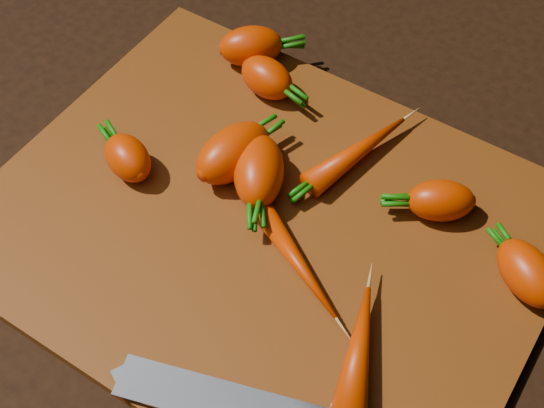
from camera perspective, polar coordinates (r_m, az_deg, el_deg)
The scene contains 12 objects.
ground at distance 0.70m, azimuth -0.44°, elevation -2.25°, with size 2.00×2.00×0.01m, color black.
cutting_board at distance 0.69m, azimuth -0.45°, elevation -1.74°, with size 0.50×0.40×0.01m, color #6E340E.
carrot_0 at distance 0.82m, azimuth -1.58°, elevation 11.79°, with size 0.07×0.04×0.04m, color #C72F00.
carrot_1 at distance 0.72m, azimuth -10.80°, elevation 3.43°, with size 0.06×0.04×0.04m, color #C72F00.
carrot_2 at distance 0.70m, azimuth -1.00°, elevation 2.50°, with size 0.08×0.05×0.05m, color #C72F00.
carrot_3 at distance 0.71m, azimuth -2.93°, elevation 3.87°, with size 0.08×0.05×0.05m, color #C72F00.
carrot_4 at distance 0.70m, azimuth 12.58°, elevation 0.26°, with size 0.06×0.04×0.04m, color #C72F00.
carrot_5 at distance 0.78m, azimuth -0.38°, elevation 9.49°, with size 0.06×0.04×0.04m, color #C72F00.
carrot_6 at distance 0.67m, azimuth 18.71°, elevation -4.95°, with size 0.07×0.04×0.04m, color #C72F00.
carrot_7 at distance 0.73m, azimuth 6.49°, elevation 3.96°, with size 0.13×0.03×0.03m, color #C72F00.
carrot_8 at distance 0.65m, azimuth 1.99°, elevation -4.49°, with size 0.12×0.02×0.02m, color #C72F00.
carrot_9 at distance 0.61m, azimuth 6.54°, elevation -10.80°, with size 0.11×0.03×0.03m, color #C72F00.
Camera 1 is at (0.22, -0.33, 0.58)m, focal length 50.00 mm.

